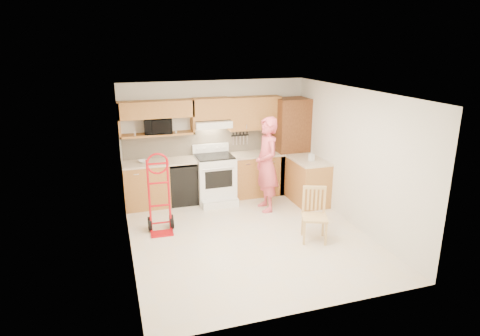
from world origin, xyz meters
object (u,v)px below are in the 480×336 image
person (267,165)px  hand_truck (160,197)px  range (215,175)px  dining_chair (315,215)px  microwave (158,126)px

person → hand_truck: (-2.16, -0.41, -0.29)m
range → person: bearing=-41.6°
person → dining_chair: bearing=11.0°
range → dining_chair: size_ratio=1.27×
microwave → dining_chair: bearing=-44.1°
person → hand_truck: bearing=-78.6°
microwave → hand_truck: (-0.21, -1.46, -0.98)m
dining_chair → person: bearing=121.6°
person → hand_truck: size_ratio=1.44×
microwave → dining_chair: 3.61m
range → hand_truck: (-1.31, -1.17, 0.07)m
person → dining_chair: 1.63m
hand_truck → person: bearing=13.6°
hand_truck → dining_chair: 2.70m
dining_chair → hand_truck: bearing=176.6°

